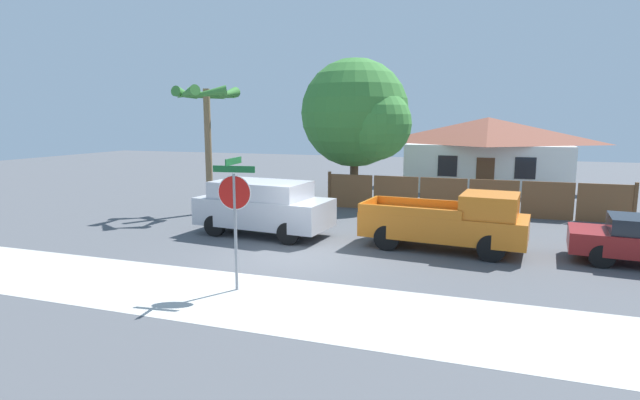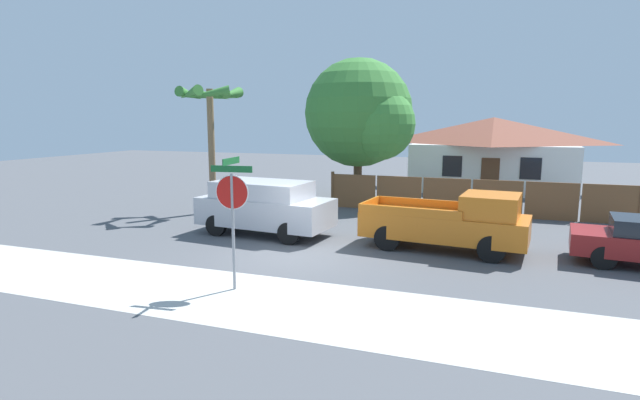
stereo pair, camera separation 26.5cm
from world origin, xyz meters
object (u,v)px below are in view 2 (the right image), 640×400
oak_tree (363,115)px  stop_sign (232,201)px  house (492,152)px  orange_pickup (452,222)px  palm_tree (210,105)px  red_suv (265,206)px

oak_tree → stop_sign: size_ratio=2.20×
house → orange_pickup: 14.76m
house → orange_pickup: house is taller
palm_tree → orange_pickup: size_ratio=1.05×
house → oak_tree: 9.25m
stop_sign → palm_tree: bearing=118.2°
palm_tree → stop_sign: size_ratio=1.71×
house → palm_tree: bearing=-133.4°
red_suv → orange_pickup: size_ratio=0.95×
palm_tree → stop_sign: (5.80, -8.39, -2.44)m
oak_tree → palm_tree: oak_tree is taller
house → oak_tree: oak_tree is taller
palm_tree → red_suv: 6.09m
red_suv → stop_sign: bearing=-65.4°
red_suv → orange_pickup: red_suv is taller
palm_tree → stop_sign: bearing=-55.3°
oak_tree → orange_pickup: size_ratio=1.35×
house → palm_tree: 16.23m
oak_tree → red_suv: (-1.37, -7.68, -3.14)m
house → red_suv: (-7.09, -14.66, -1.11)m
house → red_suv: 16.32m
stop_sign → oak_tree: bearing=85.7°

